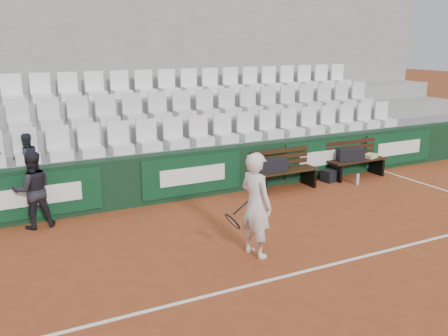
{
  "coord_description": "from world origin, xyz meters",
  "views": [
    {
      "loc": [
        -4.16,
        -5.33,
        3.26
      ],
      "look_at": [
        -0.2,
        2.4,
        1.0
      ],
      "focal_mm": 40.0,
      "sensor_mm": 36.0,
      "label": 1
    }
  ],
  "objects_px": {
    "spectator_c": "(24,136)",
    "sports_bag_right": "(351,155)",
    "ball_kid": "(33,190)",
    "sports_bag_ground": "(331,175)",
    "bench_right": "(356,168)",
    "water_bottle_far": "(358,179)",
    "sports_bag_left": "(272,166)",
    "bench_left": "(285,179)",
    "tennis_player": "(256,205)",
    "water_bottle_near": "(264,187)"
  },
  "relations": [
    {
      "from": "water_bottle_far",
      "to": "ball_kid",
      "type": "bearing_deg",
      "value": 175.5
    },
    {
      "from": "sports_bag_left",
      "to": "spectator_c",
      "type": "height_order",
      "value": "spectator_c"
    },
    {
      "from": "sports_bag_right",
      "to": "tennis_player",
      "type": "relative_size",
      "value": 0.37
    },
    {
      "from": "sports_bag_ground",
      "to": "sports_bag_right",
      "type": "bearing_deg",
      "value": -6.26
    },
    {
      "from": "spectator_c",
      "to": "sports_bag_right",
      "type": "bearing_deg",
      "value": 159.15
    },
    {
      "from": "bench_right",
      "to": "tennis_player",
      "type": "relative_size",
      "value": 0.92
    },
    {
      "from": "sports_bag_left",
      "to": "sports_bag_right",
      "type": "xyz_separation_m",
      "value": [
        2.22,
        0.02,
        0.0
      ]
    },
    {
      "from": "spectator_c",
      "to": "tennis_player",
      "type": "bearing_deg",
      "value": 114.69
    },
    {
      "from": "sports_bag_left",
      "to": "ball_kid",
      "type": "relative_size",
      "value": 0.47
    },
    {
      "from": "bench_left",
      "to": "ball_kid",
      "type": "bearing_deg",
      "value": 179.04
    },
    {
      "from": "water_bottle_far",
      "to": "spectator_c",
      "type": "xyz_separation_m",
      "value": [
        -6.91,
        1.43,
        1.37
      ]
    },
    {
      "from": "sports_bag_left",
      "to": "sports_bag_right",
      "type": "distance_m",
      "value": 2.22
    },
    {
      "from": "sports_bag_ground",
      "to": "water_bottle_far",
      "type": "height_order",
      "value": "sports_bag_ground"
    },
    {
      "from": "sports_bag_left",
      "to": "bench_left",
      "type": "bearing_deg",
      "value": 2.52
    },
    {
      "from": "sports_bag_ground",
      "to": "water_bottle_near",
      "type": "distance_m",
      "value": 1.88
    },
    {
      "from": "tennis_player",
      "to": "spectator_c",
      "type": "height_order",
      "value": "spectator_c"
    },
    {
      "from": "bench_left",
      "to": "water_bottle_far",
      "type": "bearing_deg",
      "value": -15.11
    },
    {
      "from": "spectator_c",
      "to": "ball_kid",
      "type": "bearing_deg",
      "value": 75.07
    },
    {
      "from": "sports_bag_ground",
      "to": "tennis_player",
      "type": "xyz_separation_m",
      "value": [
        -3.72,
        -2.76,
        0.68
      ]
    },
    {
      "from": "bench_left",
      "to": "sports_bag_ground",
      "type": "xyz_separation_m",
      "value": [
        1.35,
        0.06,
        -0.08
      ]
    },
    {
      "from": "water_bottle_near",
      "to": "spectator_c",
      "type": "distance_m",
      "value": 4.98
    },
    {
      "from": "sports_bag_left",
      "to": "tennis_player",
      "type": "bearing_deg",
      "value": -126.67
    },
    {
      "from": "sports_bag_ground",
      "to": "spectator_c",
      "type": "xyz_separation_m",
      "value": [
        -6.56,
        0.91,
        1.36
      ]
    },
    {
      "from": "bench_right",
      "to": "ball_kid",
      "type": "bearing_deg",
      "value": 179.72
    },
    {
      "from": "bench_right",
      "to": "tennis_player",
      "type": "xyz_separation_m",
      "value": [
        -4.45,
        -2.75,
        0.59
      ]
    },
    {
      "from": "bench_left",
      "to": "bench_right",
      "type": "bearing_deg",
      "value": 1.42
    },
    {
      "from": "bench_left",
      "to": "ball_kid",
      "type": "height_order",
      "value": "ball_kid"
    },
    {
      "from": "bench_right",
      "to": "sports_bag_right",
      "type": "xyz_separation_m",
      "value": [
        -0.24,
        -0.04,
        0.37
      ]
    },
    {
      "from": "ball_kid",
      "to": "spectator_c",
      "type": "relative_size",
      "value": 1.39
    },
    {
      "from": "water_bottle_near",
      "to": "water_bottle_far",
      "type": "distance_m",
      "value": 2.27
    },
    {
      "from": "bench_right",
      "to": "sports_bag_left",
      "type": "distance_m",
      "value": 2.48
    },
    {
      "from": "bench_left",
      "to": "tennis_player",
      "type": "height_order",
      "value": "tennis_player"
    },
    {
      "from": "sports_bag_left",
      "to": "water_bottle_near",
      "type": "bearing_deg",
      "value": 169.63
    },
    {
      "from": "ball_kid",
      "to": "sports_bag_ground",
      "type": "bearing_deg",
      "value": 177.02
    },
    {
      "from": "water_bottle_far",
      "to": "sports_bag_ground",
      "type": "bearing_deg",
      "value": 123.57
    },
    {
      "from": "bench_right",
      "to": "water_bottle_near",
      "type": "height_order",
      "value": "bench_right"
    },
    {
      "from": "spectator_c",
      "to": "sports_bag_ground",
      "type": "bearing_deg",
      "value": 159.04
    },
    {
      "from": "bench_left",
      "to": "sports_bag_left",
      "type": "xyz_separation_m",
      "value": [
        -0.37,
        -0.02,
        0.37
      ]
    },
    {
      "from": "tennis_player",
      "to": "spectator_c",
      "type": "bearing_deg",
      "value": 127.8
    },
    {
      "from": "tennis_player",
      "to": "ball_kid",
      "type": "relative_size",
      "value": 1.18
    },
    {
      "from": "water_bottle_far",
      "to": "tennis_player",
      "type": "distance_m",
      "value": 4.69
    },
    {
      "from": "sports_bag_right",
      "to": "tennis_player",
      "type": "height_order",
      "value": "tennis_player"
    },
    {
      "from": "sports_bag_left",
      "to": "sports_bag_ground",
      "type": "distance_m",
      "value": 1.78
    },
    {
      "from": "bench_right",
      "to": "sports_bag_right",
      "type": "bearing_deg",
      "value": -169.44
    },
    {
      "from": "sports_bag_left",
      "to": "spectator_c",
      "type": "relative_size",
      "value": 0.66
    },
    {
      "from": "water_bottle_near",
      "to": "tennis_player",
      "type": "distance_m",
      "value": 3.35
    },
    {
      "from": "sports_bag_right",
      "to": "ball_kid",
      "type": "xyz_separation_m",
      "value": [
        -7.09,
        0.08,
        0.1
      ]
    },
    {
      "from": "ball_kid",
      "to": "tennis_player",
      "type": "bearing_deg",
      "value": 133.1
    },
    {
      "from": "bench_right",
      "to": "water_bottle_far",
      "type": "bearing_deg",
      "value": -127.47
    },
    {
      "from": "sports_bag_ground",
      "to": "sports_bag_left",
      "type": "bearing_deg",
      "value": -177.36
    }
  ]
}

